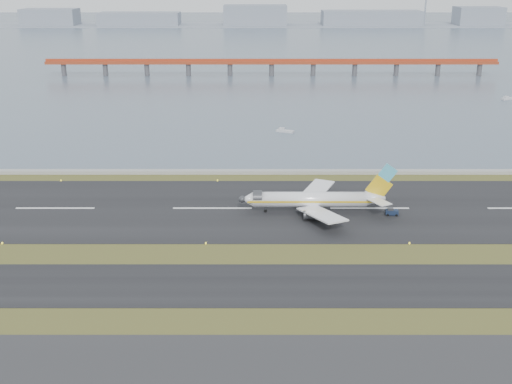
% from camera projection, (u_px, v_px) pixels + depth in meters
% --- Properties ---
extents(ground, '(1000.00, 1000.00, 0.00)m').
position_uv_depth(ground, '(203.00, 259.00, 134.43)').
color(ground, '#3B4819').
rests_on(ground, ground).
extents(taxiway_strip, '(1000.00, 18.00, 0.10)m').
position_uv_depth(taxiway_strip, '(198.00, 285.00, 123.07)').
color(taxiway_strip, black).
rests_on(taxiway_strip, ground).
extents(runway_strip, '(1000.00, 45.00, 0.10)m').
position_uv_depth(runway_strip, '(212.00, 208.00, 162.78)').
color(runway_strip, black).
rests_on(runway_strip, ground).
extents(seawall, '(1000.00, 2.50, 1.00)m').
position_uv_depth(seawall, '(219.00, 172.00, 191.00)').
color(seawall, gray).
rests_on(seawall, ground).
extents(bay_water, '(1400.00, 800.00, 1.30)m').
position_uv_depth(bay_water, '(244.00, 39.00, 569.38)').
color(bay_water, '#485666').
rests_on(bay_water, ground).
extents(red_pier, '(260.00, 5.00, 10.20)m').
position_uv_depth(red_pier, '(272.00, 63.00, 368.44)').
color(red_pier, '#A0381B').
rests_on(red_pier, ground).
extents(far_shoreline, '(1400.00, 80.00, 60.50)m').
position_uv_depth(far_shoreline, '(258.00, 20.00, 718.69)').
color(far_shoreline, gray).
rests_on(far_shoreline, ground).
extents(airliner, '(38.52, 32.89, 12.80)m').
position_uv_depth(airliner, '(316.00, 200.00, 158.98)').
color(airliner, white).
rests_on(airliner, ground).
extents(pushback_tug, '(3.21, 2.07, 1.97)m').
position_uv_depth(pushback_tug, '(392.00, 212.00, 157.95)').
color(pushback_tug, '#141F37').
rests_on(pushback_tug, ground).
extents(workboat_near, '(6.96, 4.66, 1.62)m').
position_uv_depth(workboat_near, '(285.00, 131.00, 240.13)').
color(workboat_near, '#BBBCC0').
rests_on(workboat_near, ground).
extents(workboat_far, '(7.53, 4.70, 1.75)m').
position_uv_depth(workboat_far, '(508.00, 98.00, 301.19)').
color(workboat_far, '#BBBCC0').
rests_on(workboat_far, ground).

